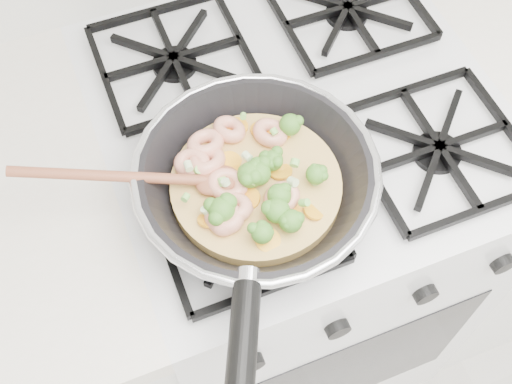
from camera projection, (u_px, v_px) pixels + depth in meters
name	position (u px, v px, depth m)	size (l,w,h in m)	color
stove	(288.00, 239.00, 1.36)	(0.60, 0.60, 0.92)	white
skillet	(254.00, 184.00, 0.84)	(0.46, 0.46, 0.10)	black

